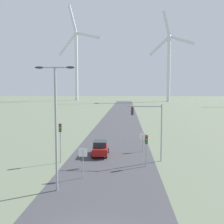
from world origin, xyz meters
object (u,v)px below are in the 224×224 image
object	(u,v)px
streetlamp	(56,114)
traffic_light_post_near_left	(60,134)
stop_sign_far	(143,139)
traffic_light_mast_overhead	(150,121)
wind_turbine_left	(76,59)
car_approaching	(100,148)
traffic_light_post_near_right	(146,143)
wind_turbine_center	(169,62)
stop_sign_near	(83,157)

from	to	relation	value
streetlamp	traffic_light_post_near_left	xyz separation A→B (m)	(-1.72, 7.92, -3.03)
stop_sign_far	traffic_light_post_near_left	distance (m)	11.17
traffic_light_mast_overhead	wind_turbine_left	xyz separation A→B (m)	(-39.51, 161.41, 25.41)
car_approaching	traffic_light_post_near_right	bearing A→B (deg)	-38.88
car_approaching	wind_turbine_center	xyz separation A→B (m)	(30.38, 143.05, 24.96)
streetlamp	car_approaching	world-z (taller)	streetlamp
stop_sign_near	wind_turbine_left	size ratio (longest dim) A/B	0.04
traffic_light_post_near_right	wind_turbine_left	distance (m)	170.35
streetlamp	wind_turbine_left	xyz separation A→B (m)	(-31.31, 170.61, 23.73)
traffic_light_post_near_right	wind_turbine_center	distance (m)	151.27
streetlamp	stop_sign_near	distance (m)	5.50
stop_sign_far	traffic_light_post_near_left	world-z (taller)	traffic_light_post_near_left
stop_sign_near	traffic_light_post_near_left	distance (m)	5.99
wind_turbine_center	traffic_light_post_near_right	bearing A→B (deg)	-99.66
car_approaching	wind_turbine_center	distance (m)	148.35
traffic_light_mast_overhead	traffic_light_post_near_right	bearing A→B (deg)	-104.44
stop_sign_far	traffic_light_mast_overhead	world-z (taller)	traffic_light_mast_overhead
traffic_light_post_near_right	wind_turbine_center	bearing A→B (deg)	80.34
wind_turbine_left	traffic_light_mast_overhead	bearing A→B (deg)	-76.25
stop_sign_far	traffic_light_mast_overhead	size ratio (longest dim) A/B	0.37
stop_sign_near	traffic_light_post_near_right	world-z (taller)	traffic_light_post_near_right
traffic_light_post_near_left	traffic_light_post_near_right	world-z (taller)	traffic_light_post_near_left
streetlamp	wind_turbine_left	size ratio (longest dim) A/B	0.14
stop_sign_near	traffic_light_mast_overhead	distance (m)	9.36
streetlamp	wind_turbine_center	bearing A→B (deg)	78.03
streetlamp	wind_turbine_center	distance (m)	159.05
wind_turbine_left	wind_turbine_center	size ratio (longest dim) A/B	1.18
traffic_light_post_near_left	traffic_light_post_near_right	distance (m)	9.44
streetlamp	wind_turbine_left	distance (m)	175.08
streetlamp	wind_turbine_center	world-z (taller)	wind_turbine_center
traffic_light_mast_overhead	streetlamp	bearing A→B (deg)	-131.70
streetlamp	traffic_light_post_near_left	world-z (taller)	streetlamp
traffic_light_mast_overhead	wind_turbine_center	size ratio (longest dim) A/B	0.11
traffic_light_post_near_left	wind_turbine_center	bearing A→B (deg)	76.77
traffic_light_mast_overhead	wind_turbine_center	bearing A→B (deg)	80.41
stop_sign_near	stop_sign_far	size ratio (longest dim) A/B	1.18
streetlamp	traffic_light_post_near_left	size ratio (longest dim) A/B	2.27
stop_sign_far	car_approaching	world-z (taller)	stop_sign_far
car_approaching	wind_turbine_left	xyz separation A→B (m)	(-33.65, 159.26, 29.03)
stop_sign_near	traffic_light_post_near_right	distance (m)	7.26
traffic_light_post_near_left	traffic_light_post_near_right	xyz separation A→B (m)	(9.37, -0.85, -0.73)
stop_sign_far	traffic_light_mast_overhead	xyz separation A→B (m)	(0.52, -4.54, 2.88)
stop_sign_far	wind_turbine_center	bearing A→B (deg)	79.90
stop_sign_near	traffic_light_mast_overhead	world-z (taller)	traffic_light_mast_overhead
streetlamp	car_approaching	size ratio (longest dim) A/B	2.37
streetlamp	traffic_light_post_near_left	bearing A→B (deg)	102.25
traffic_light_mast_overhead	wind_turbine_center	xyz separation A→B (m)	(24.52, 145.19, 21.34)
stop_sign_near	stop_sign_far	xyz separation A→B (m)	(6.08, 10.66, -0.30)
stop_sign_far	traffic_light_post_near_left	xyz separation A→B (m)	(-9.40, -5.83, 1.53)
traffic_light_post_near_left	wind_turbine_center	world-z (taller)	wind_turbine_center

